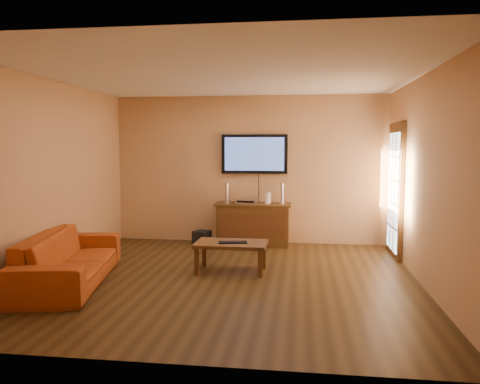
% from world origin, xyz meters
% --- Properties ---
extents(ground_plane, '(5.00, 5.00, 0.00)m').
position_xyz_m(ground_plane, '(0.00, 0.00, 0.00)').
color(ground_plane, black).
rests_on(ground_plane, ground).
extents(room_walls, '(5.00, 5.00, 5.00)m').
position_xyz_m(room_walls, '(0.00, 0.62, 1.69)').
color(room_walls, tan).
rests_on(room_walls, ground).
extents(french_door, '(0.07, 1.02, 2.22)m').
position_xyz_m(french_door, '(2.46, 1.70, 1.05)').
color(french_door, '#44270F').
rests_on(french_door, ground).
extents(media_console, '(1.35, 0.52, 0.76)m').
position_xyz_m(media_console, '(0.10, 2.24, 0.38)').
color(media_console, '#44270F').
rests_on(media_console, ground).
extents(television, '(1.20, 0.08, 0.71)m').
position_xyz_m(television, '(0.10, 2.45, 1.64)').
color(television, black).
rests_on(television, ground).
extents(coffee_table, '(1.01, 0.62, 0.43)m').
position_xyz_m(coffee_table, '(-0.02, 0.37, 0.37)').
color(coffee_table, '#44270F').
rests_on(coffee_table, ground).
extents(sofa, '(1.08, 2.33, 0.88)m').
position_xyz_m(sofa, '(-2.03, -0.43, 0.44)').
color(sofa, '#A44012').
rests_on(sofa, ground).
extents(speaker_left, '(0.10, 0.10, 0.37)m').
position_xyz_m(speaker_left, '(-0.38, 2.21, 0.92)').
color(speaker_left, silver).
rests_on(speaker_left, media_console).
extents(speaker_right, '(0.10, 0.10, 0.36)m').
position_xyz_m(speaker_right, '(0.62, 2.26, 0.92)').
color(speaker_right, silver).
rests_on(speaker_right, media_console).
extents(av_receiver, '(0.41, 0.32, 0.08)m').
position_xyz_m(av_receiver, '(-0.01, 2.26, 0.80)').
color(av_receiver, silver).
rests_on(av_receiver, media_console).
extents(game_console, '(0.09, 0.15, 0.21)m').
position_xyz_m(game_console, '(0.37, 2.22, 0.86)').
color(game_console, white).
rests_on(game_console, media_console).
extents(subwoofer, '(0.34, 0.34, 0.26)m').
position_xyz_m(subwoofer, '(-0.82, 2.09, 0.13)').
color(subwoofer, black).
rests_on(subwoofer, ground).
extents(bottle, '(0.06, 0.06, 0.18)m').
position_xyz_m(bottle, '(-0.56, 1.79, 0.09)').
color(bottle, white).
rests_on(bottle, ground).
extents(keyboard, '(0.42, 0.21, 0.02)m').
position_xyz_m(keyboard, '(0.01, 0.32, 0.44)').
color(keyboard, black).
rests_on(keyboard, coffee_table).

